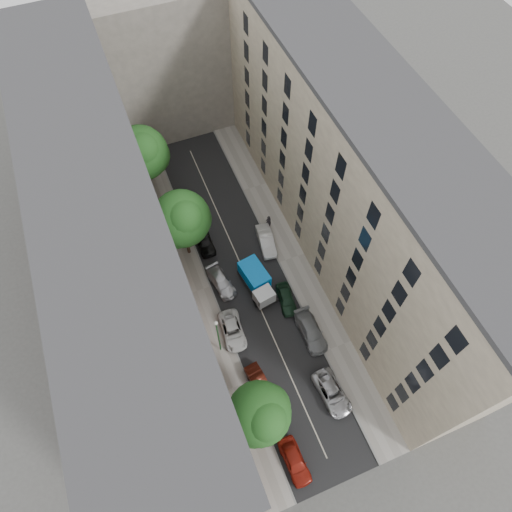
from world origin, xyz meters
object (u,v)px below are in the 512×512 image
tree_near (261,415)px  pedestrian (268,221)px  car_left_1 (260,383)px  car_right_1 (311,331)px  lamp_post (218,334)px  car_left_4 (204,241)px  car_right_2 (286,299)px  tarp_truck (257,281)px  car_left_5 (187,205)px  tree_mid (183,220)px  car_right_3 (266,241)px  tree_far (142,155)px  car_right_0 (332,393)px  car_left_3 (221,282)px  car_left_0 (295,461)px  car_left_2 (233,331)px

tree_near → pedestrian: size_ratio=4.51×
car_left_1 → tree_near: (-1.43, -3.67, 5.11)m
car_right_1 → lamp_post: (-8.90, 1.82, 3.50)m
car_left_4 → car_right_2: size_ratio=1.08×
tarp_truck → car_left_5: (-3.65, 12.88, -0.66)m
tree_mid → pedestrian: 10.71m
car_right_3 → tree_far: (-9.83, 12.13, 5.64)m
tarp_truck → pedestrian: tarp_truck is taller
car_left_5 → car_right_1: bearing=-67.8°
car_left_1 → car_right_3: 15.96m
tarp_truck → tree_far: bearing=102.9°
car_right_0 → tree_far: tree_far is taller
car_left_1 → car_right_2: 9.20m
car_left_3 → car_right_2: car_right_2 is taller
car_left_3 → tree_mid: 7.76m
tarp_truck → car_left_4: tarp_truck is taller
car_right_1 → pedestrian: size_ratio=2.60×
car_left_4 → tree_far: bearing=110.8°
tree_near → car_left_3: bearing=83.6°
car_left_0 → tree_near: bearing=113.5°
car_left_1 → car_left_3: (0.28, 11.48, -0.02)m
car_left_2 → lamp_post: lamp_post is taller
car_left_1 → pedestrian: 18.37m
tarp_truck → car_right_0: bearing=-89.7°
car_left_0 → car_right_0: (5.60, 4.00, -0.06)m
car_left_3 → tree_near: bearing=-106.2°
tree_near → lamp_post: 8.54m
car_left_5 → car_left_4: bearing=-83.8°
tarp_truck → car_left_4: 8.06m
car_left_1 → lamp_post: size_ratio=0.60×
car_left_3 → car_left_4: bearing=80.2°
car_left_2 → pedestrian: (8.35, 10.73, 0.46)m
car_left_0 → pedestrian: bearing=71.0°
car_left_1 → tree_far: bearing=90.4°
car_right_2 → tree_mid: tree_mid is taller
car_right_1 → tarp_truck: bearing=113.8°
car_right_0 → tree_near: size_ratio=0.56×
car_left_2 → car_left_4: 11.23m
tree_far → car_right_3: bearing=-51.0°
car_left_2 → tree_far: tree_far is taller
tarp_truck → car_left_3: bearing=144.4°
car_left_4 → car_right_1: 15.58m
car_left_0 → tree_far: tree_far is taller
car_left_2 → car_left_5: car_left_5 is taller
car_left_3 → lamp_post: (-2.50, -6.78, 3.57)m
car_left_1 → car_left_5: (0.02, 22.68, 0.01)m
car_left_4 → tree_mid: (-1.87, -0.51, 5.46)m
lamp_post → pedestrian: lamp_post is taller
car_right_2 → tarp_truck: bearing=137.0°
car_right_3 → car_right_1: bearing=-81.7°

